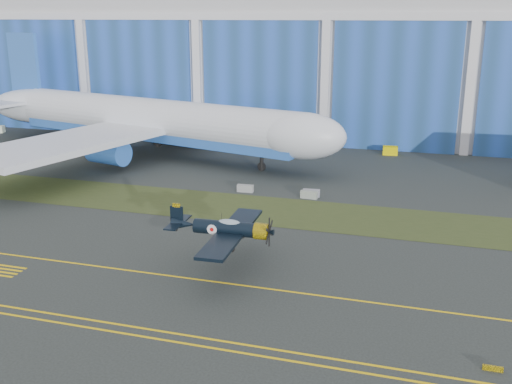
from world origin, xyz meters
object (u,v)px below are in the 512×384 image
(shipping_container, at_px, (229,136))
(tug, at_px, (390,151))
(jetliner, at_px, (150,74))
(warbird, at_px, (225,228))

(shipping_container, relative_size, tug, 2.96)
(jetliner, relative_size, shipping_container, 12.56)
(shipping_container, bearing_deg, tug, -3.13)
(tug, bearing_deg, shipping_container, 173.75)
(jetliner, bearing_deg, shipping_container, 65.53)
(shipping_container, bearing_deg, warbird, -73.48)
(warbird, distance_m, jetliner, 46.32)
(warbird, bearing_deg, tug, 76.05)
(jetliner, xyz_separation_m, shipping_container, (8.64, 10.74, -10.87))
(jetliner, bearing_deg, warbird, -41.84)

